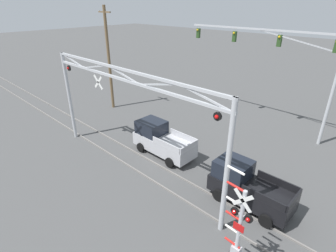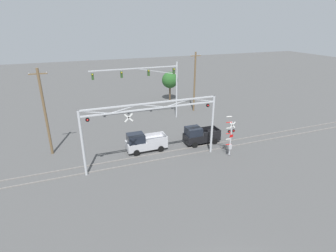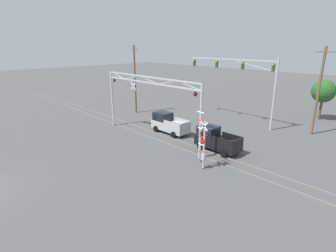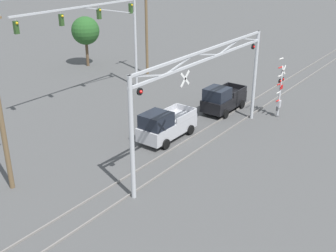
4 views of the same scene
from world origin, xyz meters
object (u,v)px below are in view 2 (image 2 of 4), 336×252
object	(u,v)px
crossing_gantry	(152,121)
utility_pole_left	(45,112)
crossing_signal_mast	(230,139)
pickup_truck_following	(200,135)
traffic_signal_span	(156,81)
pickup_truck_lead	(144,142)
utility_pole_right	(195,82)
background_tree_beyond_span	(170,80)

from	to	relation	value
crossing_gantry	utility_pole_left	distance (m)	12.01
crossing_signal_mast	pickup_truck_following	bearing A→B (deg)	112.35
traffic_signal_span	pickup_truck_lead	bearing A→B (deg)	-116.37
pickup_truck_following	pickup_truck_lead	bearing A→B (deg)	175.99
crossing_signal_mast	utility_pole_left	bearing A→B (deg)	158.11
crossing_gantry	utility_pole_left	size ratio (longest dim) A/B	1.45
pickup_truck_lead	utility_pole_right	world-z (taller)	utility_pole_right
crossing_signal_mast	utility_pole_right	bearing A→B (deg)	78.41
crossing_signal_mast	traffic_signal_span	distance (m)	15.14
crossing_gantry	utility_pole_left	xyz separation A→B (m)	(-10.33, 6.12, 0.29)
utility_pole_left	utility_pole_right	xyz separation A→B (m)	(22.19, 8.33, -0.04)
utility_pole_left	background_tree_beyond_span	bearing A→B (deg)	37.28
pickup_truck_lead	utility_pole_left	world-z (taller)	utility_pole_left
utility_pole_right	background_tree_beyond_span	bearing A→B (deg)	101.27
utility_pole_left	crossing_gantry	bearing A→B (deg)	-30.65
pickup_truck_lead	background_tree_beyond_span	size ratio (longest dim) A/B	0.87
pickup_truck_lead	traffic_signal_span	bearing A→B (deg)	63.63
utility_pole_right	pickup_truck_following	bearing A→B (deg)	-112.58
utility_pole_right	background_tree_beyond_span	world-z (taller)	utility_pole_right
traffic_signal_span	utility_pole_right	distance (m)	7.67
utility_pole_right	background_tree_beyond_span	xyz separation A→B (m)	(-1.48, 7.43, -1.13)
pickup_truck_lead	crossing_gantry	bearing A→B (deg)	-87.36
pickup_truck_following	utility_pole_right	xyz separation A→B (m)	(4.94, 11.87, 3.98)
utility_pole_right	utility_pole_left	bearing A→B (deg)	-159.42
traffic_signal_span	pickup_truck_following	distance (m)	11.40
traffic_signal_span	utility_pole_right	xyz separation A→B (m)	(7.33, 1.96, -1.12)
crossing_signal_mast	traffic_signal_span	size ratio (longest dim) A/B	0.37
utility_pole_left	background_tree_beyond_span	size ratio (longest dim) A/B	1.80
crossing_gantry	crossing_signal_mast	distance (m)	9.16
crossing_gantry	pickup_truck_following	bearing A→B (deg)	20.45
crossing_gantry	pickup_truck_lead	world-z (taller)	crossing_gantry
pickup_truck_following	traffic_signal_span	bearing A→B (deg)	103.58
pickup_truck_following	utility_pole_left	bearing A→B (deg)	168.41
crossing_signal_mast	pickup_truck_lead	size ratio (longest dim) A/B	1.02
utility_pole_right	crossing_gantry	bearing A→B (deg)	-129.37
crossing_signal_mast	traffic_signal_span	xyz separation A→B (m)	(-4.07, 13.98, 4.18)
pickup_truck_lead	utility_pole_right	distance (m)	17.01
crossing_signal_mast	background_tree_beyond_span	bearing A→B (deg)	85.63
traffic_signal_span	pickup_truck_following	size ratio (longest dim) A/B	2.91
utility_pole_right	pickup_truck_lead	bearing A→B (deg)	-136.54
traffic_signal_span	utility_pole_right	bearing A→B (deg)	14.93
crossing_gantry	pickup_truck_following	distance (m)	8.27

